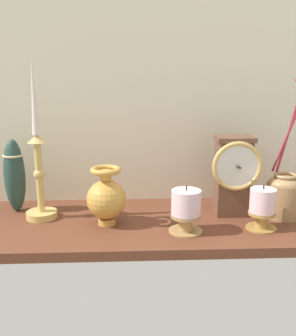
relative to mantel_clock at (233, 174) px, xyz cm
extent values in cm
cube|color=brown|center=(-20.47, -3.20, -12.54)|extent=(100.00, 36.00, 2.40)
cube|color=silver|center=(-20.47, 15.30, 21.16)|extent=(120.00, 2.00, 65.00)
cube|color=brown|center=(0.00, 0.60, -1.31)|extent=(8.83, 6.43, 20.07)
cube|color=brown|center=(0.00, 0.60, 9.33)|extent=(9.88, 7.20, 1.20)
torus|color=tan|center=(0.00, -3.01, 2.84)|extent=(12.93, 1.18, 12.93)
cylinder|color=silver|center=(0.00, -3.11, 2.84)|extent=(10.81, 0.40, 10.81)
cube|color=black|center=(0.00, -3.41, 2.84)|extent=(1.03, 4.15, 0.30)
cylinder|color=tan|center=(-50.69, -0.10, -10.44)|extent=(8.09, 8.09, 1.80)
cylinder|color=tan|center=(-50.69, -0.10, -0.34)|extent=(1.83, 1.83, 18.40)
sphere|color=tan|center=(-50.69, -0.10, 0.58)|extent=(2.93, 2.93, 2.93)
cone|color=tan|center=(-50.69, -0.10, 9.86)|extent=(4.76, 4.76, 2.00)
cone|color=silver|center=(-50.69, -0.10, 20.68)|extent=(2.00, 2.00, 19.64)
cylinder|color=gold|center=(-33.26, -5.28, -10.54)|extent=(4.46, 4.46, 1.60)
sphere|color=gold|center=(-33.26, -5.28, -4.79)|extent=(9.91, 9.91, 9.91)
cylinder|color=gold|center=(-33.26, -5.28, 1.45)|extent=(2.77, 2.77, 2.57)
torus|color=gold|center=(-33.26, -5.28, 2.73)|extent=(7.64, 7.64, 1.38)
cylinder|color=#A47F54|center=(13.14, -2.25, -6.80)|extent=(9.26, 9.26, 9.08)
ellipsoid|color=#A47F54|center=(13.14, -2.25, -2.26)|extent=(8.80, 8.80, 4.40)
torus|color=#A47F54|center=(13.14, -2.25, -0.06)|extent=(6.01, 6.01, 0.92)
cylinder|color=#A52F40|center=(13.14, -2.25, 12.16)|extent=(3.58, 5.67, 23.92)
cylinder|color=#A52F40|center=(13.14, -2.25, 11.74)|extent=(5.72, 6.07, 22.64)
cylinder|color=#B08540|center=(4.78, -10.11, -9.36)|extent=(2.95, 2.95, 3.97)
cylinder|color=#B08540|center=(4.78, -10.11, -10.94)|extent=(7.38, 7.38, 0.80)
cylinder|color=#B08540|center=(4.78, -10.11, -7.37)|extent=(6.64, 6.64, 0.60)
cylinder|color=silver|center=(4.78, -10.11, -4.05)|extent=(6.25, 6.25, 5.84)
cylinder|color=black|center=(4.78, -10.11, -0.53)|extent=(0.30, 0.30, 1.20)
cylinder|color=tan|center=(-14.03, -11.10, -9.33)|extent=(3.25, 3.25, 4.03)
cylinder|color=tan|center=(-14.03, -11.10, -10.94)|extent=(8.13, 8.13, 0.80)
cylinder|color=tan|center=(-14.03, -11.10, -7.32)|extent=(7.32, 7.32, 0.60)
cylinder|color=silver|center=(-14.03, -11.10, -3.91)|extent=(7.11, 7.11, 6.02)
cylinder|color=black|center=(-14.03, -11.10, -0.30)|extent=(0.30, 0.30, 1.20)
ellipsoid|color=#243F38|center=(-58.63, 5.54, -1.27)|extent=(5.65, 5.65, 20.15)
torus|color=#CCB78C|center=(-58.63, 5.54, 4.37)|extent=(5.40, 5.40, 0.60)
camera|label=1|loc=(-27.27, -99.70, 26.57)|focal=42.30mm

